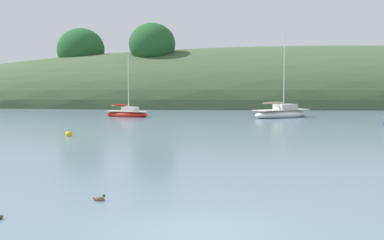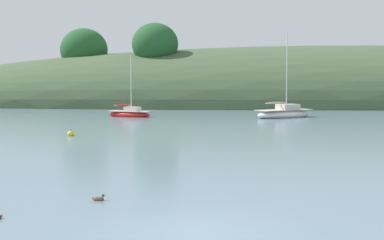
{
  "view_description": "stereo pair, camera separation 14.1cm",
  "coord_description": "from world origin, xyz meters",
  "px_view_note": "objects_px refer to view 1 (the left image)",
  "views": [
    {
      "loc": [
        -0.24,
        -12.21,
        3.58
      ],
      "look_at": [
        0.0,
        20.0,
        1.2
      ],
      "focal_mm": 49.02,
      "sensor_mm": 36.0,
      "label": 1
    },
    {
      "loc": [
        -0.1,
        -12.21,
        3.58
      ],
      "look_at": [
        0.0,
        20.0,
        1.2
      ],
      "focal_mm": 49.02,
      "sensor_mm": 36.0,
      "label": 2
    }
  ],
  "objects_px": {
    "duck_lead": "(99,199)",
    "sailboat_red_portside": "(282,113)",
    "mooring_buoy_inner": "(69,134)",
    "sailboat_grey_yawl": "(127,114)"
  },
  "relations": [
    {
      "from": "duck_lead",
      "to": "sailboat_red_portside",
      "type": "bearing_deg",
      "value": 71.78
    },
    {
      "from": "sailboat_red_portside",
      "to": "duck_lead",
      "type": "height_order",
      "value": "sailboat_red_portside"
    },
    {
      "from": "sailboat_red_portside",
      "to": "mooring_buoy_inner",
      "type": "relative_size",
      "value": 16.1
    },
    {
      "from": "sailboat_grey_yawl",
      "to": "mooring_buoy_inner",
      "type": "height_order",
      "value": "sailboat_grey_yawl"
    },
    {
      "from": "sailboat_grey_yawl",
      "to": "mooring_buoy_inner",
      "type": "xyz_separation_m",
      "value": [
        -1.61,
        -18.9,
        -0.2
      ]
    },
    {
      "from": "sailboat_grey_yawl",
      "to": "duck_lead",
      "type": "relative_size",
      "value": 15.08
    },
    {
      "from": "sailboat_grey_yawl",
      "to": "mooring_buoy_inner",
      "type": "distance_m",
      "value": 18.97
    },
    {
      "from": "mooring_buoy_inner",
      "to": "duck_lead",
      "type": "bearing_deg",
      "value": -74.56
    },
    {
      "from": "sailboat_red_portside",
      "to": "mooring_buoy_inner",
      "type": "height_order",
      "value": "sailboat_red_portside"
    },
    {
      "from": "sailboat_red_portside",
      "to": "sailboat_grey_yawl",
      "type": "relative_size",
      "value": 1.35
    }
  ]
}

